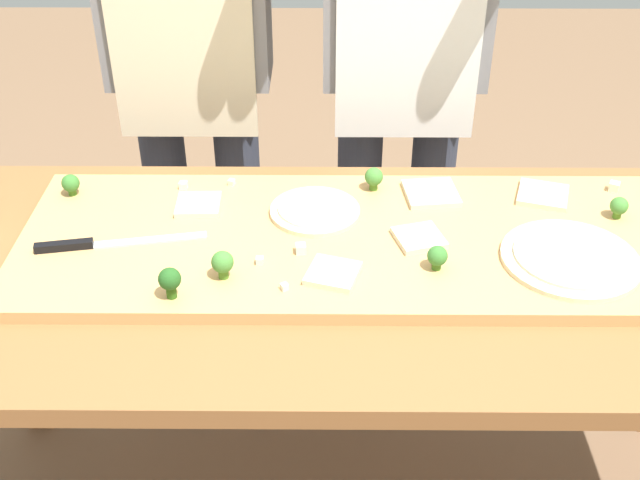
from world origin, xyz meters
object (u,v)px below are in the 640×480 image
(broccoli_floret_back_mid, at_px, (437,257))
(cheese_crumble_f, at_px, (183,185))
(pizza_whole_cheese_artichoke, at_px, (570,258))
(cook_right, at_px, (405,42))
(pizza_whole_white_garlic, at_px, (315,210))
(pizza_slice_near_right, at_px, (431,193))
(broccoli_floret_back_right, at_px, (170,280))
(prep_table, at_px, (353,305))
(pizza_slice_center, at_px, (333,273))
(broccoli_floret_front_mid, at_px, (223,263))
(cheese_crumble_b, at_px, (260,261))
(pizza_slice_near_left, at_px, (543,195))
(cheese_crumble_c, at_px, (232,182))
(cheese_crumble_d, at_px, (301,248))
(broccoli_floret_back_left, at_px, (619,206))
(pizza_slice_far_left, at_px, (419,238))
(broccoli_floret_center_left, at_px, (71,184))
(cheese_crumble_a, at_px, (614,187))
(pizza_slice_far_right, at_px, (198,205))
(chefs_knife, at_px, (97,244))
(cheese_crumble_e, at_px, (284,287))
(cook_left, at_px, (188,41))
(broccoli_floret_front_right, at_px, (374,177))

(broccoli_floret_back_mid, relative_size, cheese_crumble_f, 3.07)
(pizza_whole_cheese_artichoke, height_order, cook_right, cook_right)
(broccoli_floret_back_mid, bearing_deg, pizza_whole_white_garlic, 139.96)
(pizza_slice_near_right, xyz_separation_m, broccoli_floret_back_right, (-0.50, -0.35, 0.03))
(prep_table, distance_m, pizza_slice_center, 0.16)
(broccoli_floret_front_mid, distance_m, cook_right, 0.83)
(cheese_crumble_b, bearing_deg, pizza_slice_near_left, 22.63)
(cheese_crumble_c, relative_size, cheese_crumble_d, 0.67)
(broccoli_floret_back_left, bearing_deg, pizza_slice_far_left, -168.15)
(pizza_slice_far_left, xyz_separation_m, cook_right, (0.01, 0.60, 0.18))
(pizza_slice_center, height_order, broccoli_floret_center_left, broccoli_floret_center_left)
(broccoli_floret_back_mid, height_order, cheese_crumble_a, broccoli_floret_back_mid)
(pizza_slice_far_right, xyz_separation_m, broccoli_floret_center_left, (-0.28, 0.05, 0.02))
(chefs_knife, height_order, cheese_crumble_e, chefs_knife)
(cheese_crumble_d, xyz_separation_m, cook_left, (-0.29, 0.64, 0.17))
(pizza_slice_far_left, distance_m, cheese_crumble_c, 0.44)
(broccoli_floret_center_left, distance_m, cheese_crumble_b, 0.49)
(pizza_slice_far_left, height_order, cheese_crumble_c, same)
(prep_table, bearing_deg, broccoli_floret_front_mid, -161.96)
(chefs_knife, bearing_deg, pizza_slice_near_right, 16.22)
(cook_right, bearing_deg, cheese_crumble_c, -136.08)
(pizza_slice_near_right, bearing_deg, pizza_slice_far_left, -103.90)
(cheese_crumble_a, relative_size, cook_left, 0.01)
(pizza_slice_near_right, relative_size, cook_left, 0.07)
(cheese_crumble_c, bearing_deg, chefs_knife, -134.98)
(pizza_slice_near_left, distance_m, broccoli_floret_back_left, 0.16)
(pizza_slice_near_left, xyz_separation_m, cheese_crumble_d, (-0.51, -0.21, 0.00))
(cheese_crumble_c, bearing_deg, prep_table, -44.36)
(prep_table, distance_m, broccoli_floret_front_right, 0.29)
(prep_table, xyz_separation_m, pizza_slice_far_left, (0.13, 0.04, 0.13))
(pizza_slice_near_left, height_order, broccoli_floret_back_left, broccoli_floret_back_left)
(pizza_whole_cheese_artichoke, bearing_deg, chefs_knife, 177.28)
(pizza_slice_center, bearing_deg, pizza_slice_near_right, 53.70)
(broccoli_floret_back_right, xyz_separation_m, cook_left, (-0.07, 0.78, 0.15))
(pizza_whole_white_garlic, bearing_deg, broccoli_floret_back_left, -1.14)
(broccoli_floret_center_left, relative_size, cook_right, 0.03)
(pizza_slice_far_left, xyz_separation_m, broccoli_floret_front_right, (-0.08, 0.20, 0.02))
(broccoli_floret_back_left, bearing_deg, cheese_crumble_c, 171.00)
(pizza_slice_far_left, bearing_deg, pizza_slice_far_right, 164.92)
(pizza_slice_far_right, relative_size, cheese_crumble_c, 7.05)
(prep_table, bearing_deg, cook_right, 77.99)
(cook_left, bearing_deg, cheese_crumble_e, -70.66)
(chefs_knife, relative_size, cheese_crumble_e, 26.41)
(pizza_slice_far_left, height_order, cheese_crumble_b, cheese_crumble_b)
(pizza_slice_near_left, relative_size, cheese_crumble_b, 7.51)
(pizza_whole_cheese_artichoke, relative_size, pizza_slice_near_left, 2.55)
(pizza_slice_near_left, distance_m, cheese_crumble_a, 0.16)
(pizza_whole_white_garlic, bearing_deg, cheese_crumble_e, -101.36)
(broccoli_floret_center_left, relative_size, cheese_crumble_e, 3.84)
(broccoli_floret_back_mid, bearing_deg, cheese_crumble_d, 168.49)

